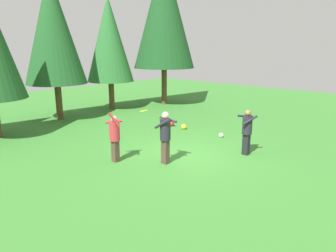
# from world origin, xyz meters

# --- Properties ---
(ground_plane) EXTENTS (40.00, 40.00, 0.00)m
(ground_plane) POSITION_xyz_m (0.00, 0.00, 0.00)
(ground_plane) COLOR #387A2D
(person_thrower) EXTENTS (0.65, 0.66, 1.72)m
(person_thrower) POSITION_xyz_m (-1.90, 1.22, 0.92)
(person_thrower) COLOR #4C382D
(person_thrower) RESTS_ON ground_plane
(person_catcher) EXTENTS (0.62, 0.68, 1.72)m
(person_catcher) POSITION_xyz_m (-0.89, -0.11, 1.02)
(person_catcher) COLOR #4C382D
(person_catcher) RESTS_ON ground_plane
(person_bystander) EXTENTS (0.72, 0.71, 1.61)m
(person_bystander) POSITION_xyz_m (1.70, -1.57, 0.95)
(person_bystander) COLOR black
(person_bystander) RESTS_ON ground_plane
(frisbee) EXTENTS (0.28, 0.28, 0.09)m
(frisbee) POSITION_xyz_m (-1.11, 0.65, 1.69)
(frisbee) COLOR yellow
(ball_red) EXTENTS (0.27, 0.27, 0.27)m
(ball_red) POSITION_xyz_m (2.91, 3.14, 0.14)
(ball_red) COLOR red
(ball_red) RESTS_ON ground_plane
(ball_white) EXTENTS (0.19, 0.19, 0.19)m
(ball_white) POSITION_xyz_m (2.92, 0.30, 0.10)
(ball_white) COLOR white
(ball_white) RESTS_ON ground_plane
(ball_yellow) EXTENTS (0.25, 0.25, 0.25)m
(ball_yellow) POSITION_xyz_m (2.86, 2.32, 0.12)
(ball_yellow) COLOR yellow
(ball_yellow) RESTS_ON ground_plane
(tree_center) EXTENTS (3.05, 3.05, 7.30)m
(tree_center) POSITION_xyz_m (0.03, 8.50, 4.56)
(tree_center) COLOR brown
(tree_center) RESTS_ON ground_plane
(tree_far_right) EXTENTS (3.89, 3.89, 9.29)m
(tree_far_right) POSITION_xyz_m (7.08, 7.65, 5.82)
(tree_far_right) COLOR brown
(tree_far_right) RESTS_ON ground_plane
(tree_right) EXTENTS (2.76, 2.76, 6.58)m
(tree_right) POSITION_xyz_m (3.66, 8.81, 4.11)
(tree_right) COLOR brown
(tree_right) RESTS_ON ground_plane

